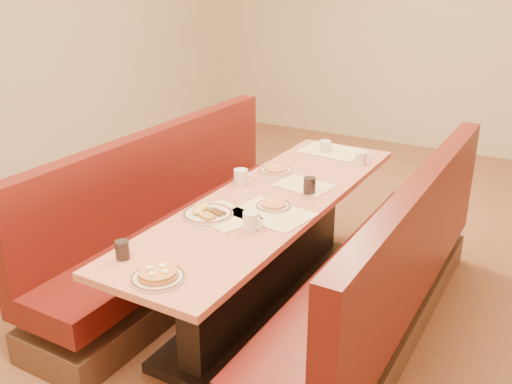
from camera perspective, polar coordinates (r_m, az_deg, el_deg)
The scene contains 18 objects.
ground at distance 3.79m, azimuth 1.38°, elevation -11.16°, with size 8.00×8.00×0.00m, color #9E6647.
diner_table at distance 3.60m, azimuth 1.43°, elevation -6.14°, with size 0.70×2.50×0.75m.
booth_left at distance 3.97m, azimuth -7.90°, elevation -3.78°, with size 0.55×2.50×1.05m.
booth_right at distance 3.36m, azimuth 12.57°, elevation -9.11°, with size 0.55×2.50×1.05m.
placemat_near_left at distance 3.20m, azimuth -3.28°, elevation -2.36°, with size 0.37×0.28×0.00m, color beige.
placemat_near_right at distance 3.22m, azimuth 1.55°, elevation -2.18°, with size 0.43×0.32×0.00m, color beige.
placemat_far_left at distance 4.35m, azimuth 7.62°, elevation 4.10°, with size 0.45×0.34×0.00m, color beige.
placemat_far_right at distance 3.64m, azimuth 4.83°, elevation 0.68°, with size 0.34×0.26×0.00m, color beige.
pancake_plate at distance 2.60m, azimuth -9.79°, elevation -8.28°, with size 0.25×0.25×0.06m.
eggs_plate at distance 3.20m, azimuth -4.90°, elevation -2.13°, with size 0.28×0.28×0.06m.
extra_plate_mid at distance 3.30m, azimuth 1.76°, elevation -1.37°, with size 0.21×0.21×0.04m.
extra_plate_far at distance 3.87m, azimuth 1.99°, elevation 2.20°, with size 0.23×0.23×0.05m.
coffee_mug_a at distance 3.02m, azimuth -0.42°, elevation -2.88°, with size 0.13×0.09×0.10m.
coffee_mug_b at distance 3.64m, azimuth -1.46°, elevation 1.55°, with size 0.13×0.09×0.10m.
coffee_mug_c at distance 4.09m, azimuth 10.50°, elevation 3.38°, with size 0.12×0.08×0.09m.
coffee_mug_d at distance 4.32m, azimuth 7.00°, elevation 4.56°, with size 0.11×0.08×0.09m.
soda_tumbler_near at distance 2.80m, azimuth -13.22°, elevation -5.66°, with size 0.07×0.07×0.09m.
soda_tumbler_mid at distance 3.50m, azimuth 5.37°, elevation 0.63°, with size 0.08×0.08×0.10m.
Camera 1 is at (1.52, -2.80, 2.05)m, focal length 40.00 mm.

